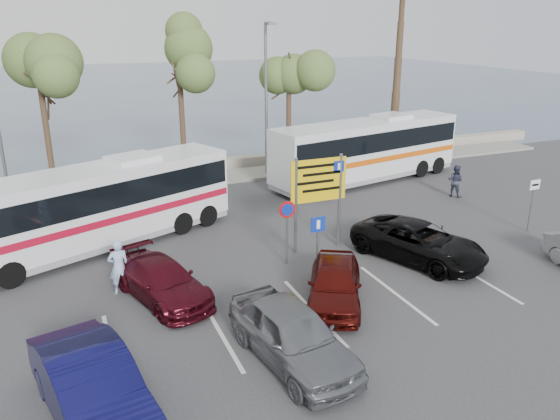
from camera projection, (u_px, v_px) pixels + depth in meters
name	position (u px, v px, depth m)	size (l,w,h in m)	color
ground	(333.00, 289.00, 17.56)	(120.00, 120.00, 0.00)	#363638
kerb_strip	(213.00, 178.00, 29.74)	(44.00, 2.40, 0.15)	gray
seawall	(203.00, 166.00, 31.41)	(48.00, 0.80, 0.60)	gray
sea	(114.00, 89.00, 69.89)	(140.00, 140.00, 0.00)	#405067
tree_left	(38.00, 71.00, 24.90)	(3.20, 3.20, 7.20)	#382619
tree_mid	(178.00, 54.00, 27.04)	(3.20, 3.20, 8.00)	#382619
tree_right	(289.00, 61.00, 29.38)	(3.20, 3.20, 7.40)	#382619
street_lamp_right	(267.00, 92.00, 28.93)	(0.45, 1.15, 8.01)	slate
direction_sign	(319.00, 187.00, 19.91)	(2.20, 0.12, 3.60)	slate
sign_no_stop	(287.00, 222.00, 18.90)	(0.60, 0.08, 2.35)	slate
sign_parking	(318.00, 240.00, 17.69)	(0.50, 0.07, 2.25)	slate
sign_taxi	(533.00, 198.00, 21.95)	(0.50, 0.07, 2.20)	slate
lane_markings	(315.00, 311.00, 16.27)	(12.02, 4.20, 0.01)	silver
coach_bus_left	(98.00, 209.00, 20.36)	(10.67, 6.15, 3.31)	silver
coach_bus_right	(367.00, 152.00, 28.91)	(11.36, 4.55, 3.46)	silver
car_silver_a	(293.00, 334.00, 13.65)	(1.78, 4.43, 1.51)	slate
car_blue	(93.00, 389.00, 11.57)	(1.65, 4.72, 1.56)	#0E0D40
car_maroon	(162.00, 281.00, 16.78)	(1.71, 4.21, 1.22)	#440B15
car_red	(335.00, 283.00, 16.52)	(1.57, 3.91, 1.33)	#470D0A
suv_black	(419.00, 242.00, 19.57)	(2.26, 4.90, 1.36)	black
pedestrian_near	(119.00, 267.00, 17.07)	(0.66, 0.43, 1.80)	#99B5DF
pedestrian_far	(455.00, 181.00, 26.65)	(0.77, 0.60, 1.58)	#2F3247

